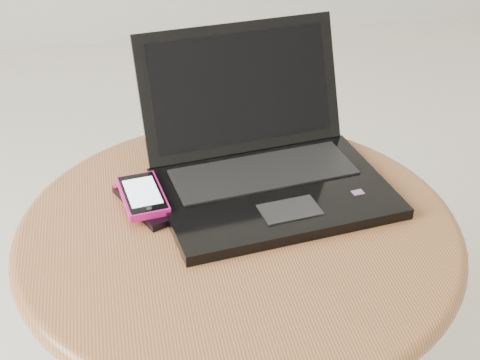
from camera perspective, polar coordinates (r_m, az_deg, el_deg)
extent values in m
cylinder|color=maroon|center=(1.10, -0.10, -13.68)|extent=(0.10, 0.10, 0.42)
cylinder|color=brown|center=(0.95, -0.11, -4.21)|extent=(0.57, 0.57, 0.03)
torus|color=brown|center=(0.95, -0.11, -4.21)|extent=(0.60, 0.60, 0.03)
cube|color=black|center=(0.99, 2.81, -1.06)|extent=(0.34, 0.26, 0.02)
cube|color=black|center=(1.01, 1.92, 0.67)|extent=(0.27, 0.13, 0.00)
cube|color=black|center=(0.94, 4.10, -2.43)|extent=(0.08, 0.06, 0.00)
cube|color=red|center=(0.98, 9.60, -1.01)|extent=(0.02, 0.01, 0.00)
cube|color=black|center=(1.06, 0.08, 7.52)|extent=(0.32, 0.12, 0.18)
cube|color=black|center=(1.05, 0.14, 7.51)|extent=(0.28, 0.09, 0.15)
cube|color=black|center=(0.98, -7.24, -1.73)|extent=(0.11, 0.13, 0.01)
cube|color=#B71343|center=(1.02, -8.74, -0.06)|extent=(0.06, 0.03, 0.00)
cube|color=#D21378|center=(0.97, -7.96, -1.27)|extent=(0.07, 0.11, 0.01)
cube|color=black|center=(0.97, -7.99, -0.99)|extent=(0.06, 0.10, 0.00)
cube|color=silver|center=(0.97, -7.99, -0.95)|extent=(0.05, 0.08, 0.00)
cylinder|color=black|center=(0.93, -7.43, -2.31)|extent=(0.01, 0.01, 0.00)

